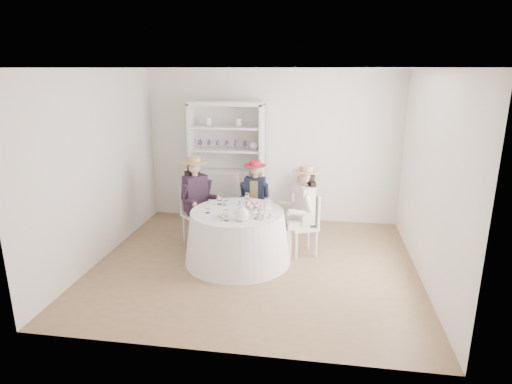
# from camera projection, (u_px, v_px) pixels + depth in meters

# --- Properties ---
(ground) EXTENTS (4.50, 4.50, 0.00)m
(ground) POSITION_uv_depth(u_px,v_px,m) (255.00, 264.00, 6.11)
(ground) COLOR olive
(ground) RESTS_ON ground
(ceiling) EXTENTS (4.50, 4.50, 0.00)m
(ceiling) POSITION_uv_depth(u_px,v_px,m) (255.00, 68.00, 5.36)
(ceiling) COLOR white
(ceiling) RESTS_ON wall_back
(wall_back) EXTENTS (4.50, 0.00, 4.50)m
(wall_back) POSITION_uv_depth(u_px,v_px,m) (272.00, 147.00, 7.64)
(wall_back) COLOR white
(wall_back) RESTS_ON ground
(wall_front) EXTENTS (4.50, 0.00, 4.50)m
(wall_front) POSITION_uv_depth(u_px,v_px,m) (221.00, 224.00, 3.84)
(wall_front) COLOR white
(wall_front) RESTS_ON ground
(wall_left) EXTENTS (0.00, 4.50, 4.50)m
(wall_left) POSITION_uv_depth(u_px,v_px,m) (98.00, 167.00, 6.06)
(wall_left) COLOR white
(wall_left) RESTS_ON ground
(wall_right) EXTENTS (0.00, 4.50, 4.50)m
(wall_right) POSITION_uv_depth(u_px,v_px,m) (430.00, 179.00, 5.41)
(wall_right) COLOR white
(wall_right) RESTS_ON ground
(tea_table) EXTENTS (1.52, 1.52, 0.76)m
(tea_table) POSITION_uv_depth(u_px,v_px,m) (238.00, 236.00, 6.14)
(tea_table) COLOR white
(tea_table) RESTS_ON ground
(hutch) EXTENTS (1.46, 0.95, 2.16)m
(hutch) POSITION_uv_depth(u_px,v_px,m) (228.00, 181.00, 7.63)
(hutch) COLOR silver
(hutch) RESTS_ON ground
(side_table) EXTENTS (0.46, 0.46, 0.63)m
(side_table) POSITION_uv_depth(u_px,v_px,m) (305.00, 209.00, 7.54)
(side_table) COLOR silver
(side_table) RESTS_ON ground
(hatbox) EXTENTS (0.38, 0.38, 0.31)m
(hatbox) POSITION_uv_depth(u_px,v_px,m) (306.00, 183.00, 7.41)
(hatbox) COLOR black
(hatbox) RESTS_ON side_table
(guest_left) EXTENTS (0.59, 0.59, 1.39)m
(guest_left) POSITION_uv_depth(u_px,v_px,m) (196.00, 195.00, 6.72)
(guest_left) COLOR silver
(guest_left) RESTS_ON ground
(guest_mid) EXTENTS (0.46, 0.48, 1.27)m
(guest_mid) POSITION_uv_depth(u_px,v_px,m) (255.00, 194.00, 6.96)
(guest_mid) COLOR silver
(guest_mid) RESTS_ON ground
(guest_right) EXTENTS (0.57, 0.52, 1.36)m
(guest_right) POSITION_uv_depth(u_px,v_px,m) (303.00, 206.00, 6.25)
(guest_right) COLOR silver
(guest_right) RESTS_ON ground
(spare_chair) EXTENTS (0.57, 0.57, 1.02)m
(spare_chair) POSITION_uv_depth(u_px,v_px,m) (253.00, 199.00, 7.33)
(spare_chair) COLOR silver
(spare_chair) RESTS_ON ground
(teacup_a) EXTENTS (0.08, 0.08, 0.07)m
(teacup_a) POSITION_uv_depth(u_px,v_px,m) (226.00, 203.00, 6.26)
(teacup_a) COLOR white
(teacup_a) RESTS_ON tea_table
(teacup_b) EXTENTS (0.09, 0.09, 0.07)m
(teacup_b) POSITION_uv_depth(u_px,v_px,m) (240.00, 203.00, 6.30)
(teacup_b) COLOR white
(teacup_b) RESTS_ON tea_table
(teacup_c) EXTENTS (0.09, 0.09, 0.07)m
(teacup_c) POSITION_uv_depth(u_px,v_px,m) (259.00, 208.00, 6.04)
(teacup_c) COLOR white
(teacup_c) RESTS_ON tea_table
(flower_bowl) EXTENTS (0.28, 0.28, 0.05)m
(flower_bowl) POSITION_uv_depth(u_px,v_px,m) (251.00, 211.00, 5.95)
(flower_bowl) COLOR white
(flower_bowl) RESTS_ON tea_table
(flower_arrangement) EXTENTS (0.18, 0.19, 0.07)m
(flower_arrangement) POSITION_uv_depth(u_px,v_px,m) (253.00, 206.00, 5.97)
(flower_arrangement) COLOR pink
(flower_arrangement) RESTS_ON tea_table
(table_teapot) EXTENTS (0.27, 0.19, 0.20)m
(table_teapot) POSITION_uv_depth(u_px,v_px,m) (242.00, 214.00, 5.63)
(table_teapot) COLOR white
(table_teapot) RESTS_ON tea_table
(sandwich_plate) EXTENTS (0.26, 0.26, 0.06)m
(sandwich_plate) POSITION_uv_depth(u_px,v_px,m) (222.00, 217.00, 5.76)
(sandwich_plate) COLOR white
(sandwich_plate) RESTS_ON tea_table
(cupcake_stand) EXTENTS (0.23, 0.23, 0.22)m
(cupcake_stand) POSITION_uv_depth(u_px,v_px,m) (265.00, 213.00, 5.72)
(cupcake_stand) COLOR white
(cupcake_stand) RESTS_ON tea_table
(stemware_set) EXTENTS (0.86, 0.90, 0.15)m
(stemware_set) POSITION_uv_depth(u_px,v_px,m) (237.00, 206.00, 6.01)
(stemware_set) COLOR white
(stemware_set) RESTS_ON tea_table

